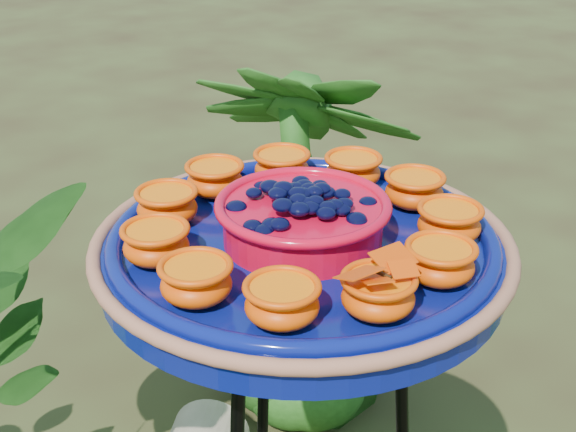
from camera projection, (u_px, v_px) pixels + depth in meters
The scene contains 2 objects.
feeder_dish at pixel (303, 242), 0.99m from camera, with size 0.62×0.62×0.12m.
shrub_back_right at pixel (311, 236), 2.14m from camera, with size 0.56×0.56×1.00m, color #1C4813.
Camera 1 is at (-0.57, -0.78, 1.50)m, focal length 50.00 mm.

